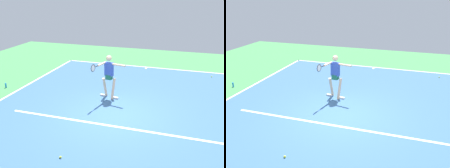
% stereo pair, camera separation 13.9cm
% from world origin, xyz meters
% --- Properties ---
extents(ground_plane, '(22.09, 22.09, 0.00)m').
position_xyz_m(ground_plane, '(0.00, 0.00, 0.00)').
color(ground_plane, '#428E4C').
extents(court_surface, '(9.93, 12.82, 0.00)m').
position_xyz_m(court_surface, '(0.00, 0.00, 0.00)').
color(court_surface, '#38608E').
rests_on(court_surface, ground_plane).
extents(court_line_baseline_near, '(9.93, 0.10, 0.01)m').
position_xyz_m(court_line_baseline_near, '(0.00, -6.36, 0.00)').
color(court_line_baseline_near, white).
rests_on(court_line_baseline_near, ground_plane).
extents(court_line_sideline_right, '(0.10, 12.82, 0.01)m').
position_xyz_m(court_line_sideline_right, '(4.91, 0.00, 0.00)').
color(court_line_sideline_right, white).
rests_on(court_line_sideline_right, ground_plane).
extents(court_line_service, '(7.45, 0.10, 0.01)m').
position_xyz_m(court_line_service, '(0.00, 0.81, 0.00)').
color(court_line_service, white).
rests_on(court_line_service, ground_plane).
extents(court_line_centre_mark, '(0.10, 0.30, 0.01)m').
position_xyz_m(court_line_centre_mark, '(0.00, -6.16, 0.00)').
color(court_line_centre_mark, white).
rests_on(court_line_centre_mark, ground_plane).
extents(tennis_player, '(1.16, 1.23, 1.83)m').
position_xyz_m(tennis_player, '(0.72, -1.43, 1.06)').
color(tennis_player, beige).
rests_on(tennis_player, ground_plane).
extents(tennis_ball_by_sideline, '(0.07, 0.07, 0.07)m').
position_xyz_m(tennis_ball_by_sideline, '(-3.54, -5.55, 0.03)').
color(tennis_ball_by_sideline, '#CCE033').
rests_on(tennis_ball_by_sideline, ground_plane).
extents(tennis_ball_near_service_line, '(0.07, 0.07, 0.07)m').
position_xyz_m(tennis_ball_near_service_line, '(0.68, 2.89, 0.03)').
color(tennis_ball_near_service_line, yellow).
rests_on(tennis_ball_near_service_line, ground_plane).
extents(water_bottle, '(0.07, 0.07, 0.22)m').
position_xyz_m(water_bottle, '(5.65, -1.09, 0.11)').
color(water_bottle, blue).
rests_on(water_bottle, ground_plane).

